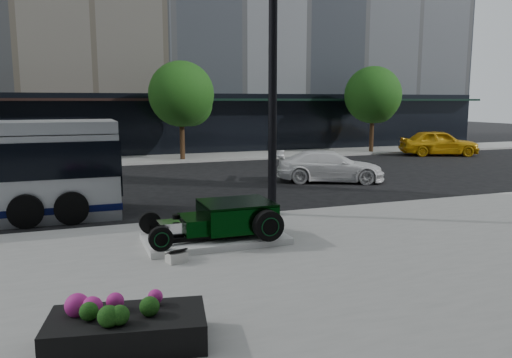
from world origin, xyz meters
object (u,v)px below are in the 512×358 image
object	(u,v)px
flower_planter	(127,327)
lamppost	(273,83)
hot_rod	(228,217)
yellow_taxi	(439,143)
white_sedan	(330,166)

from	to	relation	value
flower_planter	lamppost	bearing A→B (deg)	53.92
lamppost	hot_rod	bearing A→B (deg)	-132.49
hot_rod	lamppost	bearing A→B (deg)	47.51
hot_rod	yellow_taxi	size ratio (longest dim) A/B	0.66
flower_planter	yellow_taxi	xyz separation A→B (m)	(21.86, 19.37, 0.45)
lamppost	flower_planter	xyz separation A→B (m)	(-5.02, -6.89, -3.66)
yellow_taxi	hot_rod	bearing A→B (deg)	149.65
lamppost	yellow_taxi	xyz separation A→B (m)	(16.84, 12.48, -3.21)
flower_planter	yellow_taxi	bearing A→B (deg)	41.54
hot_rod	lamppost	xyz separation A→B (m)	(2.10, 2.30, 3.34)
hot_rod	flower_planter	world-z (taller)	hot_rod
white_sedan	yellow_taxi	distance (m)	13.76
lamppost	yellow_taxi	distance (m)	21.21
white_sedan	yellow_taxi	world-z (taller)	yellow_taxi
flower_planter	hot_rod	bearing A→B (deg)	57.58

